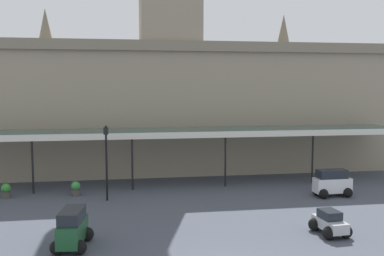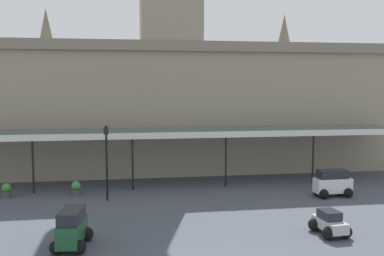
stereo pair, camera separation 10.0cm
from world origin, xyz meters
name	(u,v)px [view 2 (the right image)]	position (x,y,z in m)	size (l,w,h in m)	color
station_building	(170,98)	(0.00, 21.28, 6.24)	(43.77, 5.57, 19.70)	gray
entrance_canopy	(178,131)	(0.00, 16.39, 3.93)	(33.38, 3.26, 4.08)	#38564C
car_silver_sedan	(330,224)	(5.99, 4.26, 0.50)	(1.63, 2.12, 1.19)	#B2B5BA
car_white_van	(332,184)	(9.59, 11.20, 0.81)	(2.42, 1.63, 1.77)	silver
car_green_van	(72,230)	(-6.26, 4.41, 0.81)	(1.78, 2.49, 1.77)	#1E512D
victorian_lamppost	(107,154)	(-4.99, 12.46, 2.98)	(0.30, 0.30, 4.79)	black
planter_by_canopy	(7,190)	(-11.46, 14.09, 0.49)	(0.60, 0.60, 0.96)	#47423D
planter_forecourt_centre	(76,188)	(-7.08, 14.04, 0.49)	(0.60, 0.60, 0.96)	#47423D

